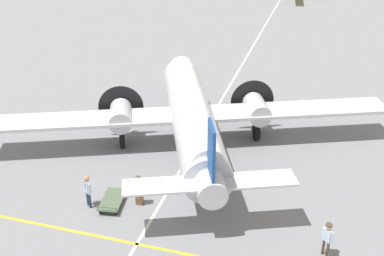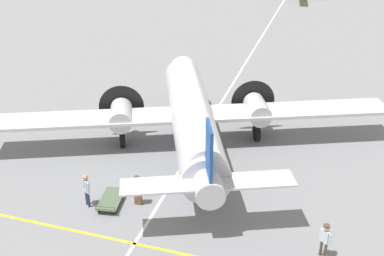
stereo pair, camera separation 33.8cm
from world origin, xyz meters
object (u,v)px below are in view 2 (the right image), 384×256
(passenger_boarding, at_px, (137,187))
(baggage_cart, at_px, (111,199))
(ramp_agent, at_px, (86,187))
(suitcase_near_door, at_px, (138,200))
(airliner_main, at_px, (191,112))
(crew_foreground, at_px, (325,237))

(passenger_boarding, bearing_deg, baggage_cart, 36.45)
(passenger_boarding, relative_size, ramp_agent, 0.89)
(passenger_boarding, relative_size, suitcase_near_door, 3.27)
(baggage_cart, bearing_deg, airliner_main, -27.20)
(passenger_boarding, xyz_separation_m, suitcase_near_door, (0.01, -0.02, -0.81))
(airliner_main, xyz_separation_m, baggage_cart, (-2.25, -6.88, -2.21))
(ramp_agent, distance_m, suitcase_near_door, 2.75)
(crew_foreground, xyz_separation_m, ramp_agent, (-11.87, 0.35, 0.04))
(airliner_main, xyz_separation_m, passenger_boarding, (-0.92, -6.43, -1.43))
(suitcase_near_door, distance_m, baggage_cart, 1.41)
(airliner_main, bearing_deg, suitcase_near_door, 149.23)
(airliner_main, bearing_deg, ramp_agent, 132.78)
(baggage_cart, bearing_deg, suitcase_near_door, -81.56)
(airliner_main, height_order, crew_foreground, airliner_main)
(ramp_agent, bearing_deg, passenger_boarding, -120.46)
(crew_foreground, relative_size, suitcase_near_door, 3.45)
(ramp_agent, xyz_separation_m, baggage_cart, (1.09, 0.48, -0.87))
(suitcase_near_door, bearing_deg, baggage_cart, -162.49)
(passenger_boarding, height_order, baggage_cart, passenger_boarding)
(crew_foreground, height_order, ramp_agent, ramp_agent)
(suitcase_near_door, bearing_deg, airliner_main, 82.01)
(airliner_main, distance_m, crew_foreground, 11.57)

